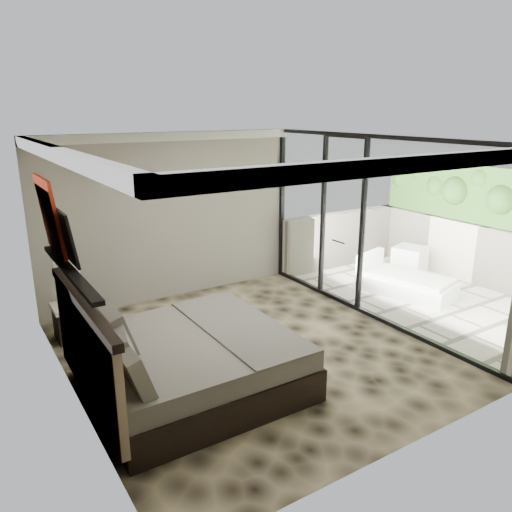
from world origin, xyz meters
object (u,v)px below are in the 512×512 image
table_lamp (68,276)px  ottoman (409,261)px  nightstand (72,322)px  lounger (404,283)px  bed (183,360)px

table_lamp → ottoman: size_ratio=1.12×
ottoman → nightstand: bearing=174.6°
table_lamp → lounger: table_lamp is taller
nightstand → lounger: lounger is taller
bed → ottoman: 5.73m
nightstand → ottoman: bearing=11.4°
bed → lounger: bed is taller
nightstand → ottoman: (6.30, -0.60, 0.04)m
bed → ottoman: bearing=15.2°
ottoman → table_lamp: bearing=174.3°
bed → nightstand: size_ratio=4.80×
nightstand → lounger: size_ratio=0.28×
table_lamp → bed: bearing=-70.6°
table_lamp → ottoman: bearing=-5.7°
ottoman → bed: bearing=-164.8°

